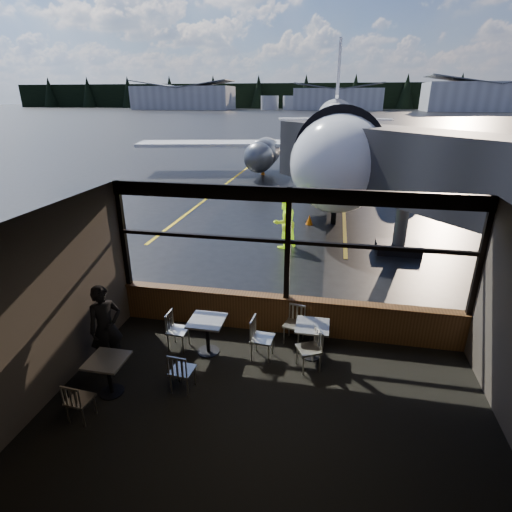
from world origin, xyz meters
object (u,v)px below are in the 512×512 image
(cone_wing, at_px, (263,172))
(cone_nose, at_px, (309,220))
(cafe_table_left, at_px, (109,376))
(chair_near_n, at_px, (294,325))
(chair_mid_w, at_px, (178,331))
(chair_near_w, at_px, (262,339))
(passenger, at_px, (106,328))
(cafe_table_near, at_px, (312,341))
(chair_near_e, at_px, (309,349))
(chair_mid_s, at_px, (182,371))
(chair_left_s, at_px, (80,400))
(airliner, at_px, (339,96))
(jet_bridge, at_px, (417,189))
(ground_crew, at_px, (285,222))
(cafe_table_mid, at_px, (208,336))

(cone_wing, bearing_deg, cone_nose, -70.38)
(cafe_table_left, relative_size, cone_wing, 1.79)
(cafe_table_left, relative_size, chair_near_n, 0.86)
(chair_mid_w, bearing_deg, chair_near_w, 92.05)
(cone_wing, bearing_deg, cafe_table_left, -86.94)
(chair_mid_w, distance_m, passenger, 1.53)
(cafe_table_near, relative_size, chair_mid_w, 0.87)
(chair_near_e, height_order, chair_mid_w, chair_near_e)
(cafe_table_near, bearing_deg, chair_near_e, -93.64)
(chair_near_w, distance_m, chair_near_n, 0.95)
(chair_near_e, relative_size, chair_mid_s, 1.06)
(chair_near_e, distance_m, cone_nose, 10.21)
(cafe_table_near, height_order, cone_nose, cafe_table_near)
(chair_near_e, height_order, chair_left_s, chair_near_e)
(chair_near_n, relative_size, chair_mid_w, 1.00)
(airliner, relative_size, jet_bridge, 3.11)
(chair_left_s, relative_size, ground_crew, 0.42)
(chair_mid_s, bearing_deg, jet_bridge, 61.00)
(chair_mid_s, bearing_deg, cone_wing, 100.95)
(cone_nose, bearing_deg, passenger, -107.35)
(cafe_table_near, height_order, chair_near_n, chair_near_n)
(ground_crew, bearing_deg, chair_near_n, 56.04)
(chair_near_w, distance_m, cone_wing, 22.11)
(jet_bridge, relative_size, cone_nose, 25.49)
(cafe_table_near, relative_size, cone_nose, 1.75)
(cone_wing, bearing_deg, jet_bridge, -62.63)
(airliner, height_order, chair_near_n, airliner)
(chair_near_e, relative_size, cone_wing, 2.19)
(cafe_table_mid, xyz_separation_m, chair_mid_w, (-0.69, 0.03, 0.03))
(chair_mid_w, bearing_deg, cafe_table_mid, 89.84)
(chair_near_w, bearing_deg, cone_nose, -177.18)
(chair_near_e, distance_m, chair_left_s, 4.35)
(chair_near_n, height_order, passenger, passenger)
(cafe_table_left, distance_m, chair_near_n, 4.01)
(chair_near_n, bearing_deg, passenger, 37.02)
(chair_near_n, bearing_deg, jet_bridge, -106.10)
(airliner, height_order, cone_wing, airliner)
(ground_crew, bearing_deg, chair_near_w, 50.20)
(chair_near_w, height_order, ground_crew, ground_crew)
(cone_wing, bearing_deg, cafe_table_near, -77.14)
(cone_wing, bearing_deg, chair_near_n, -77.99)
(chair_mid_w, distance_m, chair_left_s, 2.50)
(cafe_table_mid, distance_m, chair_mid_w, 0.70)
(chair_near_n, bearing_deg, chair_near_e, 127.20)
(airliner, bearing_deg, chair_near_e, -91.33)
(jet_bridge, distance_m, chair_left_s, 11.40)
(jet_bridge, distance_m, ground_crew, 4.63)
(jet_bridge, distance_m, cone_wing, 17.18)
(cafe_table_mid, bearing_deg, cafe_table_near, 7.73)
(jet_bridge, distance_m, passenger, 10.39)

